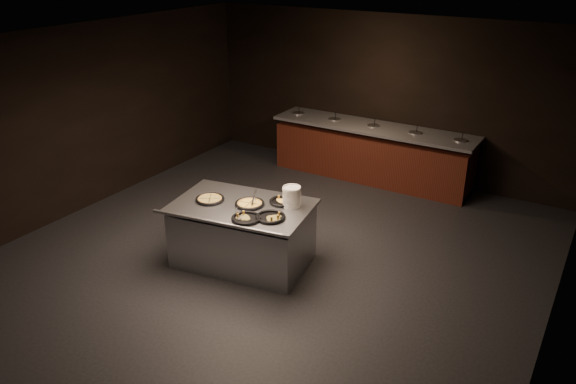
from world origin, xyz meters
name	(u,v)px	position (x,y,z in m)	size (l,w,h in m)	color
room	(261,165)	(0.00, 0.00, 1.45)	(7.02, 8.02, 2.92)	black
salad_bar	(371,156)	(0.00, 3.56, 0.44)	(3.70, 0.83, 1.18)	#4D1E12
serving_counter	(243,235)	(-0.27, -0.07, 0.41)	(1.95, 1.43, 0.86)	silver
plate_stack	(292,197)	(0.31, 0.23, 0.99)	(0.24, 0.24, 0.27)	silver
pan_veggie_whole	(210,199)	(-0.71, -0.18, 0.88)	(0.39, 0.39, 0.04)	black
pan_cheese_whole	(250,204)	(-0.17, -0.03, 0.88)	(0.39, 0.39, 0.04)	black
pan_cheese_slices_a	(282,201)	(0.15, 0.25, 0.88)	(0.34, 0.34, 0.04)	black
pan_cheese_slices_b	(246,218)	(0.03, -0.40, 0.88)	(0.37, 0.37, 0.04)	black
pan_veggie_slices	(271,217)	(0.27, -0.21, 0.88)	(0.38, 0.38, 0.04)	black
server_left	(254,197)	(-0.16, 0.05, 0.94)	(0.21, 0.33, 0.18)	silver
server_right	(238,210)	(-0.12, -0.36, 0.93)	(0.25, 0.23, 0.15)	silver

